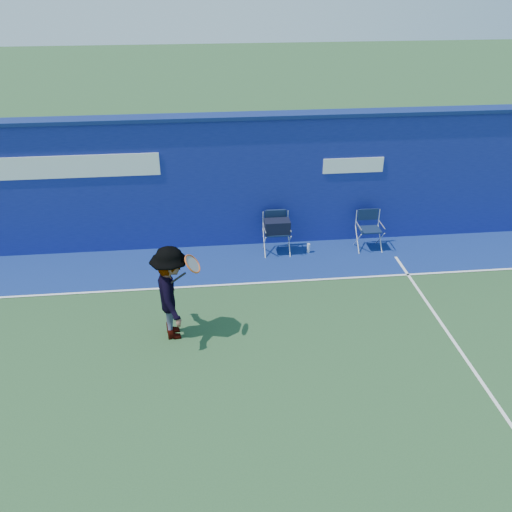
{
  "coord_description": "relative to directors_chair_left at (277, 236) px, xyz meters",
  "views": [
    {
      "loc": [
        0.15,
        -6.49,
        6.04
      ],
      "look_at": [
        1.12,
        2.6,
        1.0
      ],
      "focal_mm": 38.0,
      "sensor_mm": 36.0,
      "label": 1
    }
  ],
  "objects": [
    {
      "name": "ground",
      "position": [
        -1.8,
        -4.53,
        -0.42
      ],
      "size": [
        80.0,
        80.0,
        0.0
      ],
      "primitive_type": "plane",
      "color": "#284B28",
      "rests_on": "ground"
    },
    {
      "name": "out_of_bounds_strip",
      "position": [
        -1.8,
        -0.43,
        -0.41
      ],
      "size": [
        24.0,
        1.8,
        0.01
      ],
      "primitive_type": "cube",
      "color": "navy",
      "rests_on": "ground"
    },
    {
      "name": "court_lines",
      "position": [
        -1.8,
        -3.93,
        -0.4
      ],
      "size": [
        24.0,
        12.0,
        0.01
      ],
      "color": "white",
      "rests_on": "out_of_bounds_strip"
    },
    {
      "name": "tennis_player",
      "position": [
        -2.28,
        -2.93,
        0.48
      ],
      "size": [
        0.98,
        1.23,
        1.78
      ],
      "color": "#EA4738",
      "rests_on": "ground"
    },
    {
      "name": "directors_chair_right",
      "position": [
        2.18,
        -0.03,
        -0.13
      ],
      "size": [
        0.55,
        0.49,
        0.92
      ],
      "color": "silver",
      "rests_on": "ground"
    },
    {
      "name": "stadium_wall",
      "position": [
        -1.8,
        0.67,
        1.14
      ],
      "size": [
        24.0,
        0.5,
        3.08
      ],
      "color": "navy",
      "rests_on": "ground"
    },
    {
      "name": "directors_chair_left",
      "position": [
        0.0,
        0.0,
        0.0
      ],
      "size": [
        0.58,
        0.54,
        0.98
      ],
      "color": "silver",
      "rests_on": "ground"
    },
    {
      "name": "water_bottle",
      "position": [
        0.74,
        -0.1,
        -0.3
      ],
      "size": [
        0.07,
        0.07,
        0.23
      ],
      "primitive_type": "cylinder",
      "color": "silver",
      "rests_on": "ground"
    }
  ]
}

